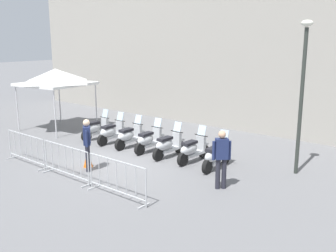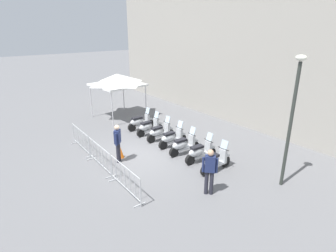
% 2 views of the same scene
% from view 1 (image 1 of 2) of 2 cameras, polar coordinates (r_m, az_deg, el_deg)
% --- Properties ---
extents(ground_plane, '(120.00, 120.00, 0.00)m').
position_cam_1_polar(ground_plane, '(13.62, -7.89, -5.45)').
color(ground_plane, slate).
extents(building_facade, '(28.08, 5.78, 11.77)m').
position_cam_1_polar(building_facade, '(19.60, 10.51, 17.36)').
color(building_facade, '#9E998E').
rests_on(building_facade, ground).
extents(motorcycle_0, '(0.59, 1.72, 1.24)m').
position_cam_1_polar(motorcycle_0, '(16.86, -10.70, -0.42)').
color(motorcycle_0, black).
rests_on(motorcycle_0, ground).
extents(motorcycle_1, '(0.56, 1.73, 1.24)m').
position_cam_1_polar(motorcycle_1, '(16.08, -8.43, -0.98)').
color(motorcycle_1, black).
rests_on(motorcycle_1, ground).
extents(motorcycle_2, '(0.56, 1.73, 1.24)m').
position_cam_1_polar(motorcycle_2, '(15.36, -5.80, -1.55)').
color(motorcycle_2, black).
rests_on(motorcycle_2, ground).
extents(motorcycle_3, '(0.56, 1.73, 1.24)m').
position_cam_1_polar(motorcycle_3, '(14.69, -2.88, -2.16)').
color(motorcycle_3, black).
rests_on(motorcycle_3, ground).
extents(motorcycle_4, '(0.61, 1.72, 1.24)m').
position_cam_1_polar(motorcycle_4, '(13.97, -0.01, -2.92)').
color(motorcycle_4, black).
rests_on(motorcycle_4, ground).
extents(motorcycle_5, '(0.61, 1.72, 1.24)m').
position_cam_1_polar(motorcycle_5, '(13.45, 3.66, -3.57)').
color(motorcycle_5, black).
rests_on(motorcycle_5, ground).
extents(motorcycle_6, '(0.56, 1.73, 1.24)m').
position_cam_1_polar(motorcycle_6, '(12.80, 7.12, -4.49)').
color(motorcycle_6, black).
rests_on(motorcycle_6, ground).
extents(barrier_segment_0, '(2.18, 0.68, 1.07)m').
position_cam_1_polar(barrier_segment_0, '(14.11, -20.44, -3.28)').
color(barrier_segment_0, '#B2B5B7').
rests_on(barrier_segment_0, ground).
extents(barrier_segment_1, '(2.18, 0.68, 1.07)m').
position_cam_1_polar(barrier_segment_1, '(12.25, -15.00, -5.27)').
color(barrier_segment_1, '#B2B5B7').
rests_on(barrier_segment_1, ground).
extents(barrier_segment_2, '(2.18, 0.68, 1.07)m').
position_cam_1_polar(barrier_segment_2, '(10.56, -7.66, -7.85)').
color(barrier_segment_2, '#B2B5B7').
rests_on(barrier_segment_2, ground).
extents(street_lamp, '(0.36, 0.36, 4.81)m').
position_cam_1_polar(street_lamp, '(12.51, 19.48, 6.30)').
color(street_lamp, '#2D332D').
rests_on(street_lamp, ground).
extents(officer_near_row_end, '(0.45, 0.40, 1.73)m').
position_cam_1_polar(officer_near_row_end, '(11.03, 7.99, -4.47)').
color(officer_near_row_end, '#23232D').
rests_on(officer_near_row_end, ground).
extents(officer_mid_plaza, '(0.40, 0.44, 1.73)m').
position_cam_1_polar(officer_mid_plaza, '(12.69, -11.99, -2.34)').
color(officer_mid_plaza, '#23232D').
rests_on(officer_mid_plaza, ground).
extents(canopy_tent, '(2.88, 2.88, 2.91)m').
position_cam_1_polar(canopy_tent, '(18.94, -16.43, 7.03)').
color(canopy_tent, silver).
rests_on(canopy_tent, ground).
extents(traffic_cone, '(0.32, 0.32, 0.55)m').
position_cam_1_polar(traffic_cone, '(13.27, -11.88, -4.85)').
color(traffic_cone, orange).
rests_on(traffic_cone, ground).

